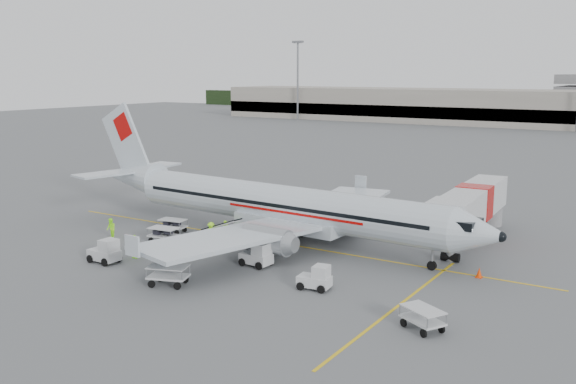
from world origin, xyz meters
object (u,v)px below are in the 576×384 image
(belt_loader, at_px, (223,225))
(tug_fore, at_px, (314,277))
(aircraft, at_px, (282,178))
(tug_aft, at_px, (104,250))
(tug_mid, at_px, (256,254))
(jet_bridge, at_px, (473,214))

(belt_loader, bearing_deg, tug_fore, -17.29)
(aircraft, bearing_deg, tug_aft, -120.61)
(tug_fore, xyz_separation_m, tug_mid, (-5.94, 2.08, 0.06))
(jet_bridge, height_order, tug_fore, jet_bridge)
(tug_fore, bearing_deg, tug_aft, -176.71)
(belt_loader, xyz_separation_m, tug_fore, (12.02, -6.11, -0.53))
(tug_mid, bearing_deg, jet_bridge, 56.90)
(jet_bridge, relative_size, tug_aft, 7.63)
(tug_fore, height_order, tug_mid, tug_mid)
(tug_mid, distance_m, tug_aft, 10.98)
(tug_mid, xyz_separation_m, tug_aft, (-9.70, -5.14, 0.03))
(aircraft, bearing_deg, tug_mid, -69.96)
(belt_loader, relative_size, tug_mid, 2.20)
(jet_bridge, bearing_deg, tug_fore, -109.27)
(belt_loader, relative_size, tug_fore, 2.38)
(aircraft, xyz_separation_m, tug_aft, (-7.78, -11.55, -4.33))
(aircraft, distance_m, tug_aft, 14.59)
(jet_bridge, relative_size, belt_loader, 3.58)
(aircraft, bearing_deg, jet_bridge, 36.14)
(aircraft, height_order, belt_loader, aircraft)
(tug_aft, bearing_deg, tug_mid, 29.18)
(tug_mid, bearing_deg, tug_fore, -15.74)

